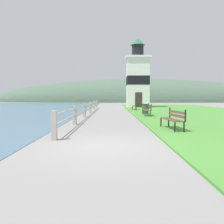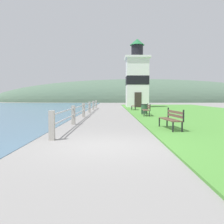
% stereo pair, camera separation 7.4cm
% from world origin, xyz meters
% --- Properties ---
extents(ground_plane, '(160.00, 160.00, 0.00)m').
position_xyz_m(ground_plane, '(0.00, 0.00, 0.00)').
color(ground_plane, gray).
extents(grass_verge, '(12.00, 42.64, 0.06)m').
position_xyz_m(grass_verge, '(7.84, 14.21, 0.03)').
color(grass_verge, '#4C8E38').
rests_on(grass_verge, ground_plane).
extents(seawall_railing, '(0.18, 23.34, 0.99)m').
position_xyz_m(seawall_railing, '(-1.74, 12.58, 0.58)').
color(seawall_railing, '#A8A399').
rests_on(seawall_railing, ground_plane).
extents(park_bench_near, '(0.65, 1.97, 0.94)m').
position_xyz_m(park_bench_near, '(2.84, 3.43, 0.54)').
color(park_bench_near, brown).
rests_on(park_bench_near, ground_plane).
extents(park_bench_midway, '(0.56, 1.85, 0.94)m').
position_xyz_m(park_bench_midway, '(2.82, 10.96, 0.54)').
color(park_bench_midway, brown).
rests_on(park_bench_midway, ground_plane).
extents(park_bench_far, '(0.67, 1.66, 0.94)m').
position_xyz_m(park_bench_far, '(2.62, 18.91, 0.54)').
color(park_bench_far, brown).
rests_on(park_bench_far, ground_plane).
extents(lighthouse, '(3.31, 3.31, 9.14)m').
position_xyz_m(lighthouse, '(3.64, 26.48, 3.89)').
color(lighthouse, white).
rests_on(lighthouse, ground_plane).
extents(trash_bin, '(0.54, 0.54, 0.84)m').
position_xyz_m(trash_bin, '(2.90, 13.07, 0.42)').
color(trash_bin, '#2D5138').
rests_on(trash_bin, ground_plane).
extents(distant_hillside, '(80.00, 16.00, 12.00)m').
position_xyz_m(distant_hillside, '(8.00, 58.42, 0.00)').
color(distant_hillside, '#4C6651').
rests_on(distant_hillside, ground_plane).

